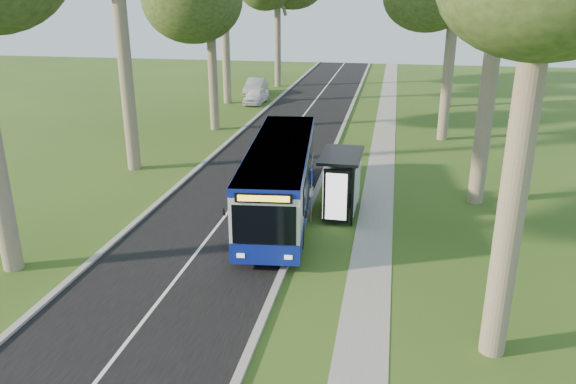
% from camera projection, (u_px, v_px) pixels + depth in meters
% --- Properties ---
extents(ground, '(120.00, 120.00, 0.00)m').
position_uv_depth(ground, '(295.00, 242.00, 22.07)').
color(ground, '#315119').
rests_on(ground, ground).
extents(road, '(7.00, 100.00, 0.02)m').
position_uv_depth(road, '(265.00, 165.00, 31.93)').
color(road, black).
rests_on(road, ground).
extents(kerb_east, '(0.25, 100.00, 0.12)m').
position_uv_depth(kerb_east, '(326.00, 167.00, 31.30)').
color(kerb_east, '#9E9B93').
rests_on(kerb_east, ground).
extents(kerb_west, '(0.25, 100.00, 0.12)m').
position_uv_depth(kerb_west, '(206.00, 161.00, 32.52)').
color(kerb_west, '#9E9B93').
rests_on(kerb_west, ground).
extents(centre_line, '(0.12, 100.00, 0.00)m').
position_uv_depth(centre_line, '(265.00, 165.00, 31.92)').
color(centre_line, white).
rests_on(centre_line, road).
extents(footpath, '(1.50, 100.00, 0.02)m').
position_uv_depth(footpath, '(380.00, 171.00, 30.80)').
color(footpath, gray).
rests_on(footpath, ground).
extents(bus, '(3.67, 11.96, 3.12)m').
position_uv_depth(bus, '(280.00, 178.00, 24.53)').
color(bus, silver).
rests_on(bus, ground).
extents(bus_stop_sign, '(0.13, 0.33, 2.36)m').
position_uv_depth(bus_stop_sign, '(311.00, 190.00, 23.49)').
color(bus_stop_sign, gray).
rests_on(bus_stop_sign, ground).
extents(bus_shelter, '(1.78, 3.21, 2.73)m').
position_uv_depth(bus_shelter, '(343.00, 175.00, 23.94)').
color(bus_shelter, black).
rests_on(bus_shelter, ground).
extents(litter_bin, '(0.56, 0.56, 0.98)m').
position_uv_depth(litter_bin, '(331.00, 207.00, 24.35)').
color(litter_bin, black).
rests_on(litter_bin, ground).
extents(car_white, '(1.74, 4.02, 1.35)m').
position_uv_depth(car_white, '(256.00, 96.00, 49.44)').
color(car_white, white).
rests_on(car_white, ground).
extents(car_silver, '(1.79, 4.68, 1.52)m').
position_uv_depth(car_silver, '(256.00, 87.00, 53.62)').
color(car_silver, '#A1A4A8').
rests_on(car_silver, ground).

